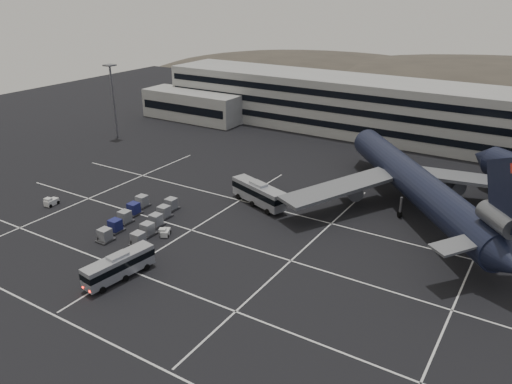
# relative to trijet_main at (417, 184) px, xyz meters

# --- Properties ---
(ground) EXTENTS (260.00, 260.00, 0.00)m
(ground) POSITION_rel_trijet_main_xyz_m (-22.25, -29.42, -5.25)
(ground) COLOR black
(ground) RESTS_ON ground
(lane_markings) EXTENTS (90.00, 55.62, 0.01)m
(lane_markings) POSITION_rel_trijet_main_xyz_m (-21.30, -28.70, -5.24)
(lane_markings) COLOR silver
(lane_markings) RESTS_ON ground
(terminal) EXTENTS (125.00, 26.00, 24.00)m
(terminal) POSITION_rel_trijet_main_xyz_m (-25.20, 41.72, 1.68)
(terminal) COLOR gray
(terminal) RESTS_ON ground
(hills) EXTENTS (352.00, 180.00, 44.00)m
(hills) POSITION_rel_trijet_main_xyz_m (-4.26, 140.58, -17.32)
(hills) COLOR #38332B
(hills) RESTS_ON ground
(lightpole_left) EXTENTS (2.40, 2.40, 18.28)m
(lightpole_left) POSITION_rel_trijet_main_xyz_m (-77.25, 5.58, 6.57)
(lightpole_left) COLOR slate
(lightpole_left) RESTS_ON ground
(trijet_main) EXTENTS (41.84, 47.44, 18.08)m
(trijet_main) POSITION_rel_trijet_main_xyz_m (0.00, 0.00, 0.00)
(trijet_main) COLOR black
(trijet_main) RESTS_ON ground
(bus_near) EXTENTS (3.69, 10.46, 3.61)m
(bus_near) POSITION_rel_trijet_main_xyz_m (-27.46, -41.45, -3.27)
(bus_near) COLOR #96999E
(bus_near) RESTS_ON ground
(bus_far) EXTENTS (12.24, 6.69, 4.24)m
(bus_far) POSITION_rel_trijet_main_xyz_m (-24.37, -11.28, -2.93)
(bus_far) COLOR #96999E
(bus_far) RESTS_ON ground
(tug_a) EXTENTS (1.69, 2.52, 1.52)m
(tug_a) POSITION_rel_trijet_main_xyz_m (-55.43, -30.94, -4.58)
(tug_a) COLOR silver
(tug_a) RESTS_ON ground
(tug_b) EXTENTS (2.02, 2.38, 1.32)m
(tug_b) POSITION_rel_trijet_main_xyz_m (-30.49, -28.99, -4.66)
(tug_b) COLOR silver
(tug_b) RESTS_ON ground
(uld_cluster) EXTENTS (12.22, 17.19, 2.03)m
(uld_cluster) POSITION_rel_trijet_main_xyz_m (-36.67, -28.06, -4.26)
(uld_cluster) COLOR #2D2D30
(uld_cluster) RESTS_ON ground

